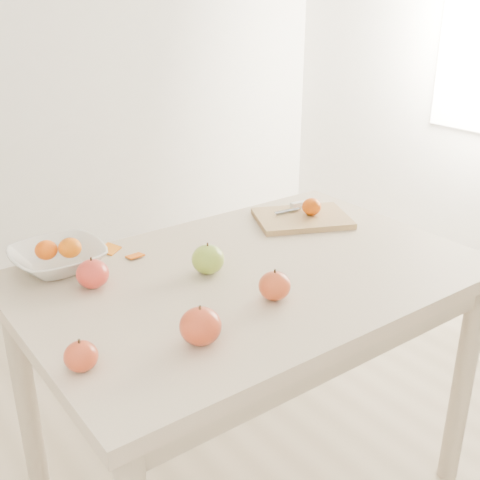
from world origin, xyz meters
TOP-DOWN VIEW (x-y plane):
  - table at (0.00, 0.00)m, footprint 1.20×0.80m
  - cutting_board at (0.35, 0.19)m, footprint 0.35×0.31m
  - board_tangerine at (0.38, 0.18)m, footprint 0.06×0.06m
  - fruit_bowl at (-0.41, 0.31)m, footprint 0.24×0.24m
  - bowl_tangerine_near at (-0.43, 0.32)m, footprint 0.06×0.06m
  - bowl_tangerine_far at (-0.38, 0.30)m, footprint 0.06×0.06m
  - orange_peel_a at (-0.25, 0.34)m, footprint 0.07×0.07m
  - orange_peel_b at (-0.21, 0.26)m, footprint 0.05×0.04m
  - paring_knife at (0.40, 0.26)m, footprint 0.17×0.05m
  - apple_green at (-0.10, 0.06)m, footprint 0.09×0.09m
  - apple_red_d at (-0.54, -0.16)m, footprint 0.07×0.07m
  - apple_red_a at (-0.38, 0.16)m, footprint 0.08×0.08m
  - apple_red_c at (-0.30, -0.22)m, footprint 0.09×0.09m
  - apple_red_e at (-0.05, -0.16)m, footprint 0.08×0.08m

SIDE VIEW (x-z plane):
  - table at x=0.00m, z-range 0.28..1.03m
  - orange_peel_a at x=-0.25m, z-range 0.75..0.76m
  - orange_peel_b at x=-0.21m, z-range 0.75..0.76m
  - cutting_board at x=0.35m, z-range 0.75..0.77m
  - paring_knife at x=0.40m, z-range 0.77..0.78m
  - fruit_bowl at x=-0.41m, z-range 0.75..0.81m
  - apple_red_d at x=-0.54m, z-range 0.75..0.81m
  - apple_red_e at x=-0.05m, z-range 0.75..0.82m
  - apple_red_a at x=-0.38m, z-range 0.75..0.82m
  - apple_green at x=-0.10m, z-range 0.75..0.83m
  - apple_red_c at x=-0.30m, z-range 0.75..0.83m
  - board_tangerine at x=0.38m, z-range 0.77..0.82m
  - bowl_tangerine_near at x=-0.43m, z-range 0.78..0.83m
  - bowl_tangerine_far at x=-0.38m, z-range 0.78..0.84m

